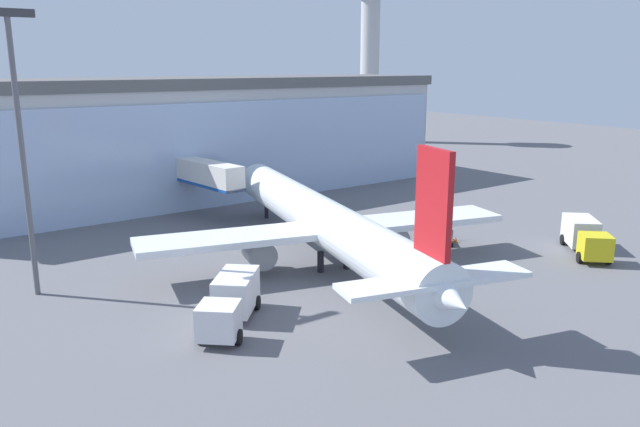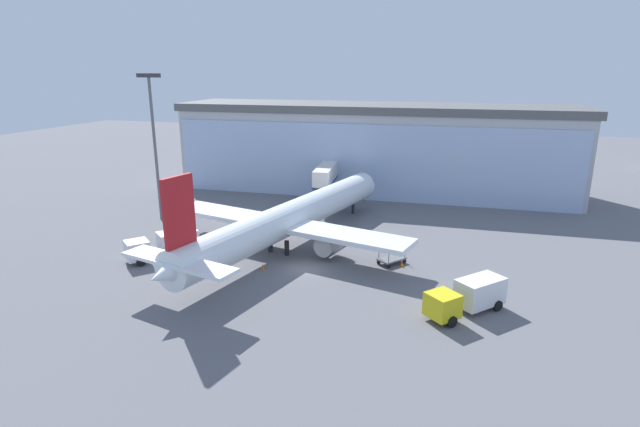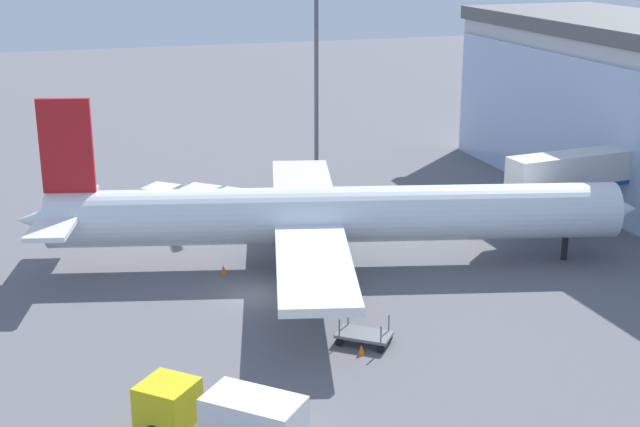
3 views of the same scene
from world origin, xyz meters
name	(u,v)px [view 2 (image 2 of 3)]	position (x,y,z in m)	size (l,w,h in m)	color
ground	(306,269)	(0.00, 0.00, 0.00)	(240.00, 240.00, 0.00)	slate
terminal_building	(374,148)	(0.00, 35.50, 6.90)	(63.00, 16.09, 13.80)	#B7B7B7
jet_bridge	(328,173)	(-4.88, 25.47, 4.43)	(3.60, 12.89, 5.81)	silver
apron_light_mast	(154,135)	(-23.68, 10.96, 11.05)	(3.20, 0.40, 18.61)	#59595E
airplane	(289,219)	(-3.69, 5.44, 3.33)	(29.04, 39.22, 11.01)	white
catering_truck	(165,244)	(-15.15, -1.10, 1.47)	(6.45, 6.95, 2.65)	silver
fuel_truck	(468,296)	(15.45, -4.93, 1.47)	(6.54, 6.88, 2.65)	yellow
baggage_cart	(392,259)	(7.94, 3.91, 0.50)	(2.97, 3.20, 1.50)	slate
safety_cone_nose	(263,266)	(-4.13, -1.14, 0.28)	(0.36, 0.36, 0.55)	orange
safety_cone_wingtip	(402,264)	(9.09, 3.35, 0.28)	(0.36, 0.36, 0.55)	orange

